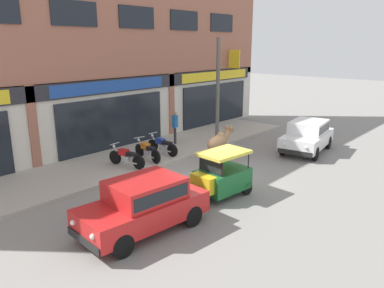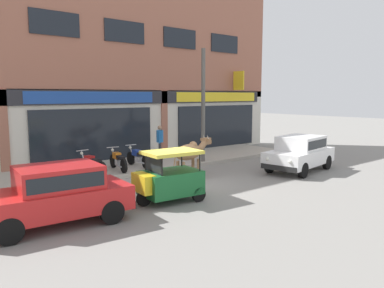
{
  "view_description": "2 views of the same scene",
  "coord_description": "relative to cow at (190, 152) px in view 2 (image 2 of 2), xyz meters",
  "views": [
    {
      "loc": [
        -10.36,
        -8.35,
        4.93
      ],
      "look_at": [
        0.17,
        1.0,
        1.13
      ],
      "focal_mm": 35.0,
      "sensor_mm": 36.0,
      "label": 1
    },
    {
      "loc": [
        -7.39,
        -10.16,
        3.14
      ],
      "look_at": [
        1.81,
        1.0,
        1.26
      ],
      "focal_mm": 35.0,
      "sensor_mm": 36.0,
      "label": 2
    }
  ],
  "objects": [
    {
      "name": "utility_pole",
      "position": [
        2.25,
        1.82,
        1.67
      ],
      "size": [
        0.18,
        0.18,
        5.04
      ],
      "primitive_type": "cylinder",
      "color": "#595651",
      "rests_on": "sidewalk"
    },
    {
      "name": "motorcycle_1",
      "position": [
        -1.73,
        2.45,
        -0.47
      ],
      "size": [
        0.58,
        1.8,
        0.88
      ],
      "color": "black",
      "rests_on": "sidewalk"
    },
    {
      "name": "sidewalk",
      "position": [
        -1.45,
        3.3,
        -0.93
      ],
      "size": [
        19.0,
        3.55,
        0.15
      ],
      "primitive_type": "cube",
      "color": "#A8A093",
      "rests_on": "ground"
    },
    {
      "name": "ground_plane",
      "position": [
        -1.45,
        -0.68,
        -1.01
      ],
      "size": [
        90.0,
        90.0,
        0.0
      ],
      "primitive_type": "plane",
      "color": "gray"
    },
    {
      "name": "pedestrian",
      "position": [
        1.0,
        3.46,
        0.13
      ],
      "size": [
        0.35,
        0.4,
        1.6
      ],
      "color": "#2D2D33",
      "rests_on": "sidewalk"
    },
    {
      "name": "shop_building",
      "position": [
        -1.44,
        5.33,
        3.88
      ],
      "size": [
        23.0,
        1.4,
        10.15
      ],
      "color": "#9E604C",
      "rests_on": "ground"
    },
    {
      "name": "auto_rickshaw",
      "position": [
        -2.48,
        -2.03,
        -0.35
      ],
      "size": [
        2.04,
        1.31,
        1.52
      ],
      "color": "black",
      "rests_on": "ground"
    },
    {
      "name": "cow",
      "position": [
        0.0,
        0.0,
        0.0
      ],
      "size": [
        2.14,
        0.77,
        1.61
      ],
      "color": "#936B47",
      "rests_on": "ground"
    },
    {
      "name": "car_1",
      "position": [
        4.43,
        -1.82,
        -0.19
      ],
      "size": [
        3.77,
        2.12,
        1.46
      ],
      "color": "black",
      "rests_on": "ground"
    },
    {
      "name": "car_0",
      "position": [
        -5.75,
        -1.93,
        -0.19
      ],
      "size": [
        3.71,
        1.89,
        1.46
      ],
      "color": "black",
      "rests_on": "ground"
    },
    {
      "name": "motorcycle_2",
      "position": [
        -0.71,
        2.6,
        -0.47
      ],
      "size": [
        0.52,
        1.81,
        0.88
      ],
      "color": "black",
      "rests_on": "sidewalk"
    },
    {
      "name": "motorcycle_0",
      "position": [
        -2.89,
        2.39,
        -0.47
      ],
      "size": [
        0.55,
        1.8,
        0.88
      ],
      "color": "black",
      "rests_on": "sidewalk"
    }
  ]
}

